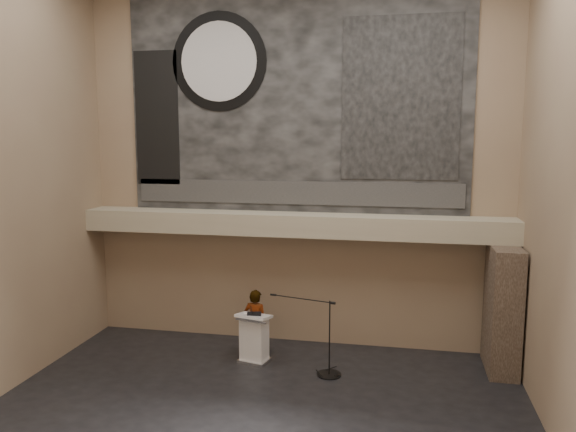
# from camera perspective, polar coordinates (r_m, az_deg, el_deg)

# --- Properties ---
(floor) EXTENTS (10.00, 10.00, 0.00)m
(floor) POSITION_cam_1_polar(r_m,az_deg,el_deg) (10.58, -3.65, -20.00)
(floor) COLOR black
(floor) RESTS_ON ground
(wall_back) EXTENTS (10.00, 0.02, 8.50)m
(wall_back) POSITION_cam_1_polar(r_m,az_deg,el_deg) (13.24, 0.69, 4.99)
(wall_back) COLOR #8B7058
(wall_back) RESTS_ON floor
(wall_front) EXTENTS (10.00, 0.02, 8.50)m
(wall_front) POSITION_cam_1_polar(r_m,az_deg,el_deg) (5.61, -14.69, 0.26)
(wall_front) COLOR #8B7058
(wall_front) RESTS_ON floor
(wall_right) EXTENTS (0.02, 8.00, 8.50)m
(wall_right) POSITION_cam_1_polar(r_m,az_deg,el_deg) (9.37, 27.13, 2.73)
(wall_right) COLOR #8B7058
(wall_right) RESTS_ON floor
(soffit) EXTENTS (10.00, 0.80, 0.50)m
(soffit) POSITION_cam_1_polar(r_m,az_deg,el_deg) (12.99, 0.35, -0.84)
(soffit) COLOR tan
(soffit) RESTS_ON wall_back
(sprinkler_left) EXTENTS (0.04, 0.04, 0.06)m
(sprinkler_left) POSITION_cam_1_polar(r_m,az_deg,el_deg) (13.39, -6.43, -1.84)
(sprinkler_left) COLOR #B2893D
(sprinkler_left) RESTS_ON soffit
(sprinkler_right) EXTENTS (0.04, 0.04, 0.06)m
(sprinkler_right) POSITION_cam_1_polar(r_m,az_deg,el_deg) (12.77, 8.71, -2.38)
(sprinkler_right) COLOR #B2893D
(sprinkler_right) RESTS_ON soffit
(banner) EXTENTS (8.00, 0.05, 5.00)m
(banner) POSITION_cam_1_polar(r_m,az_deg,el_deg) (13.21, 0.67, 11.27)
(banner) COLOR black
(banner) RESTS_ON wall_back
(banner_text_strip) EXTENTS (7.76, 0.02, 0.55)m
(banner_text_strip) POSITION_cam_1_polar(r_m,az_deg,el_deg) (13.22, 0.63, 2.38)
(banner_text_strip) COLOR #2F2F2F
(banner_text_strip) RESTS_ON banner
(banner_clock_rim) EXTENTS (2.30, 0.02, 2.30)m
(banner_clock_rim) POSITION_cam_1_polar(r_m,az_deg,el_deg) (13.71, -7.04, 15.30)
(banner_clock_rim) COLOR black
(banner_clock_rim) RESTS_ON banner
(banner_clock_face) EXTENTS (1.84, 0.02, 1.84)m
(banner_clock_face) POSITION_cam_1_polar(r_m,az_deg,el_deg) (13.69, -7.07, 15.31)
(banner_clock_face) COLOR silver
(banner_clock_face) RESTS_ON banner
(banner_building_print) EXTENTS (2.60, 0.02, 3.60)m
(banner_building_print) POSITION_cam_1_polar(r_m,az_deg,el_deg) (12.94, 11.36, 11.62)
(banner_building_print) COLOR black
(banner_building_print) RESTS_ON banner
(banner_brick_print) EXTENTS (1.10, 0.02, 3.20)m
(banner_brick_print) POSITION_cam_1_polar(r_m,az_deg,el_deg) (14.19, -13.17, 9.64)
(banner_brick_print) COLOR black
(banner_brick_print) RESTS_ON banner
(stone_pier) EXTENTS (0.60, 1.40, 2.70)m
(stone_pier) POSITION_cam_1_polar(r_m,az_deg,el_deg) (12.87, 20.96, -8.81)
(stone_pier) COLOR #3E3026
(stone_pier) RESTS_ON floor
(lectern) EXTENTS (0.81, 0.65, 1.13)m
(lectern) POSITION_cam_1_polar(r_m,az_deg,el_deg) (12.68, -3.45, -12.30)
(lectern) COLOR silver
(lectern) RESTS_ON floor
(binder) EXTENTS (0.36, 0.31, 0.04)m
(binder) POSITION_cam_1_polar(r_m,az_deg,el_deg) (12.47, -3.46, -9.92)
(binder) COLOR black
(binder) RESTS_ON lectern
(papers) EXTENTS (0.25, 0.32, 0.00)m
(papers) POSITION_cam_1_polar(r_m,az_deg,el_deg) (12.48, -4.12, -9.99)
(papers) COLOR white
(papers) RESTS_ON lectern
(speaker_person) EXTENTS (0.62, 0.46, 1.55)m
(speaker_person) POSITION_cam_1_polar(r_m,az_deg,el_deg) (12.97, -3.31, -10.79)
(speaker_person) COLOR white
(speaker_person) RESTS_ON floor
(mic_stand) EXTENTS (1.60, 0.61, 1.61)m
(mic_stand) POSITION_cam_1_polar(r_m,az_deg,el_deg) (12.20, 3.96, -14.65)
(mic_stand) COLOR black
(mic_stand) RESTS_ON floor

